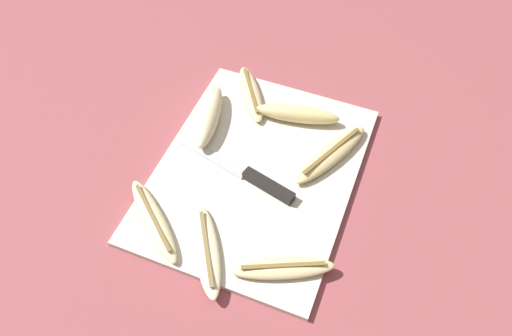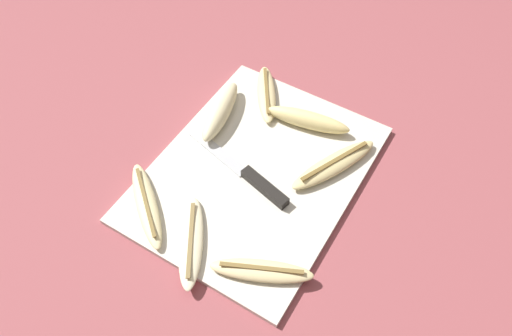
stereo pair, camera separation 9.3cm
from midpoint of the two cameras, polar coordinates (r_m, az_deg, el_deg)
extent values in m
plane|color=#93474C|center=(0.95, 2.80, -0.98)|extent=(4.00, 4.00, 0.00)
cube|color=beige|center=(0.94, 2.82, -0.77)|extent=(0.47, 0.36, 0.01)
cube|color=black|center=(0.91, 3.93, -2.41)|extent=(0.05, 0.11, 0.02)
cube|color=#B7BABF|center=(0.96, -1.56, 1.75)|extent=(0.06, 0.15, 0.00)
ellipsoid|color=beige|center=(0.83, 3.92, -11.88)|extent=(0.11, 0.17, 0.02)
cube|color=olive|center=(0.82, 3.96, -11.56)|extent=(0.06, 0.13, 0.00)
ellipsoid|color=beige|center=(0.90, -9.53, -4.36)|extent=(0.15, 0.17, 0.02)
cube|color=olive|center=(0.89, -9.62, -3.98)|extent=(0.10, 0.12, 0.00)
ellipsoid|color=beige|center=(0.85, -4.31, -8.63)|extent=(0.17, 0.13, 0.02)
cube|color=olive|center=(0.84, -4.35, -8.32)|extent=(0.12, 0.08, 0.00)
ellipsoid|color=beige|center=(1.06, 3.74, 8.31)|extent=(0.16, 0.12, 0.02)
cube|color=brown|center=(1.05, 3.78, 8.73)|extent=(0.11, 0.08, 0.00)
ellipsoid|color=beige|center=(1.01, -1.45, 6.35)|extent=(0.17, 0.07, 0.04)
ellipsoid|color=#DBC684|center=(0.95, 11.66, 0.21)|extent=(0.19, 0.12, 0.02)
cube|color=brown|center=(0.94, 11.78, 0.65)|extent=(0.14, 0.07, 0.00)
ellipsoid|color=#EDD689|center=(1.00, 8.60, 5.29)|extent=(0.07, 0.17, 0.04)
camera|label=1|loc=(0.05, -87.13, 3.88)|focal=35.00mm
camera|label=2|loc=(0.05, 92.87, -3.88)|focal=35.00mm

